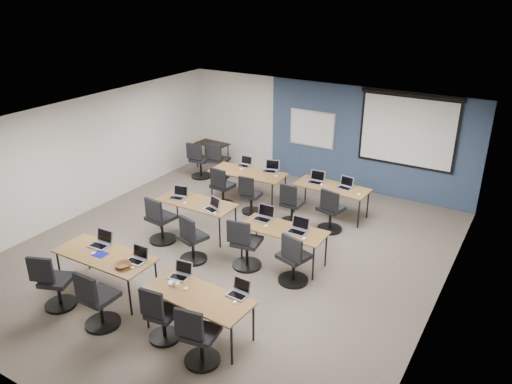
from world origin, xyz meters
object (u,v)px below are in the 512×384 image
Objects in this scene: laptop_5 at (212,207)px; task_chair_10 at (291,207)px; training_table_front_right at (198,298)px; task_chair_8 at (222,190)px; task_chair_0 at (54,286)px; laptop_3 at (239,291)px; training_table_back_left at (248,174)px; task_chair_4 at (160,223)px; whiteboard at (312,129)px; task_chair_7 at (293,263)px; task_chair_6 at (245,248)px; laptop_2 at (181,273)px; task_chair_2 at (161,319)px; laptop_6 at (264,216)px; training_table_back_right at (332,188)px; laptop_7 at (298,228)px; laptop_9 at (271,169)px; task_chair_1 at (97,304)px; laptop_11 at (345,185)px; laptop_0 at (101,242)px; laptop_10 at (316,180)px; projector_screen at (408,126)px; task_chair_11 at (330,214)px; training_table_mid_left at (196,204)px; laptop_8 at (245,163)px; spare_chair_b at (199,163)px; task_chair_5 at (192,242)px; training_table_front_left at (105,257)px; task_chair_3 at (199,340)px; training_table_mid_right at (284,231)px; laptop_1 at (137,257)px; laptop_4 at (178,195)px; spare_chair_a at (218,163)px; utility_table at (212,146)px.

task_chair_10 is (1.03, 1.56, -0.39)m from laptop_5.
task_chair_8 is at bearing 123.19° from training_table_front_right.
task_chair_0 is 3.32× the size of laptop_3.
task_chair_4 is (-0.41, -2.82, -0.25)m from training_table_back_left.
whiteboard is 5.24m from task_chair_7.
whiteboard is at bearing 90.56° from task_chair_6.
laptop_2 is 3.90m from task_chair_10.
task_chair_2 is 3.18m from laptop_6.
task_chair_4 is at bearing -128.30° from training_table_back_right.
laptop_7 is at bearing 97.00° from laptop_3.
whiteboard reaches higher than laptop_9.
task_chair_1 reaches higher than laptop_11.
laptop_0 reaches higher than laptop_10.
projector_screen reaches higher than task_chair_11.
training_table_mid_left is at bearing -179.22° from laptop_6.
laptop_9 is (-0.05, 2.55, 0.01)m from laptop_5.
task_chair_10 reaches higher than laptop_3.
whiteboard is 3.92× the size of laptop_11.
task_chair_2 is at bearing -72.39° from laptop_8.
training_table_front_right is 2.60m from task_chair_0.
laptop_7 is 0.37× the size of task_chair_10.
training_table_back_left is 5.17m from laptop_3.
task_chair_1 reaches higher than spare_chair_b.
task_chair_5 is at bearing -58.20° from training_table_mid_left.
laptop_10 reaches higher than training_table_front_left.
laptop_8 is (-2.77, 5.66, 0.37)m from task_chair_3.
whiteboard reaches higher than training_table_mid_right.
training_table_back_left is 2.03m from spare_chair_b.
laptop_1 reaches higher than training_table_front_right.
task_chair_1 reaches higher than training_table_mid_left.
laptop_6 reaches higher than task_chair_10.
task_chair_5 reaches higher than task_chair_10.
training_table_back_right is at bearing -155.62° from laptop_11.
training_table_front_right is 2.09m from task_chair_6.
laptop_4 is at bearing 136.41° from training_table_front_right.
laptop_4 is 0.96× the size of laptop_10.
task_chair_11 reaches higher than laptop_10.
task_chair_8 reaches higher than training_table_back_left.
task_chair_3 is at bearing -65.34° from spare_chair_a.
utility_table is at bearing 82.09° from task_chair_0.
task_chair_3 is (0.80, -0.11, 0.02)m from task_chair_2.
laptop_9 is (0.45, 0.35, 0.11)m from training_table_back_left.
spare_chair_a is at bearing 22.17° from spare_chair_b.
laptop_4 reaches higher than training_table_mid_right.
task_chair_1 reaches higher than laptop_10.
training_table_back_right is 4.78× the size of laptop_0.
task_chair_1 is 1.03× the size of task_chair_8.
projector_screen reaches higher than laptop_7.
training_table_mid_left is at bearing -138.12° from task_chair_10.
training_table_mid_right is at bearing -87.31° from training_table_back_right.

